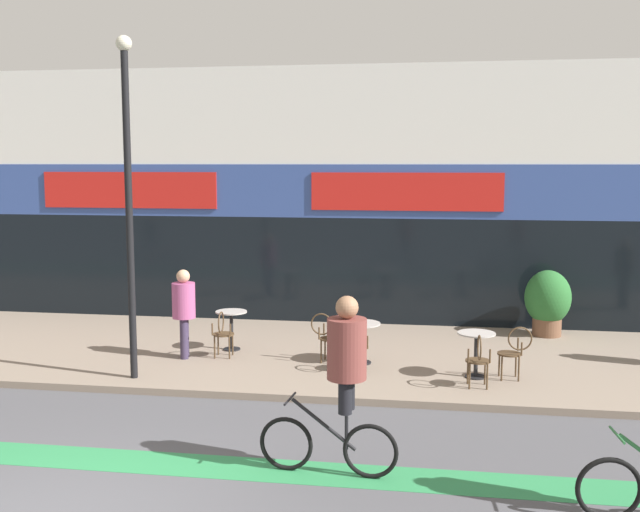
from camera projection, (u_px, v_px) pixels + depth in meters
sidewalk_slab at (233, 352)px, 14.73m from camera, size 40.00×5.50×0.12m
storefront_facade at (282, 195)px, 18.99m from camera, size 40.00×4.06×5.91m
bike_lane_stripe at (120, 460)px, 9.48m from camera, size 36.00×0.70×0.01m
bistro_table_0 at (231, 323)px, 14.57m from camera, size 0.61×0.61×0.77m
bistro_table_1 at (360, 334)px, 13.58m from camera, size 0.73×0.73×0.75m
bistro_table_2 at (476, 346)px, 12.68m from camera, size 0.64×0.64×0.78m
cafe_chair_0_near at (223, 331)px, 13.95m from camera, size 0.42×0.58×0.90m
cafe_chair_1_near at (357, 344)px, 12.97m from camera, size 0.45×0.60×0.90m
cafe_chair_1_side at (327, 334)px, 13.69m from camera, size 0.59×0.44×0.90m
cafe_chair_2_near at (478, 357)px, 12.07m from camera, size 0.42×0.59×0.90m
cafe_chair_2_side at (514, 349)px, 12.59m from camera, size 0.59×0.43×0.90m
planter_pot at (548, 301)px, 15.75m from camera, size 0.96×0.96×1.39m
lamp_post at (128, 186)px, 12.33m from camera, size 0.26×0.26×5.68m
cyclist_2 at (343, 370)px, 8.86m from camera, size 1.72×0.55×2.21m
pedestrian_near_end at (184, 306)px, 13.92m from camera, size 0.51×0.51×1.67m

